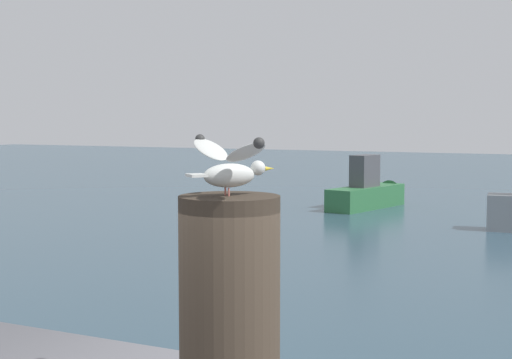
# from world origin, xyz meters

# --- Properties ---
(mooring_post) EXTENTS (0.43, 0.43, 0.90)m
(mooring_post) POSITION_xyz_m (-0.17, -0.58, 2.11)
(mooring_post) COLOR #382D23
(mooring_post) RESTS_ON harbor_quay
(seagull) EXTENTS (0.57, 0.48, 0.25)m
(seagull) POSITION_xyz_m (-0.16, -0.57, 2.69)
(seagull) COLOR #C66C60
(seagull) RESTS_ON mooring_post
(boat_green) EXTENTS (1.71, 4.21, 1.75)m
(boat_green) POSITION_xyz_m (-6.29, 20.30, 0.50)
(boat_green) COLOR #2D6B3D
(boat_green) RESTS_ON ground_plane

